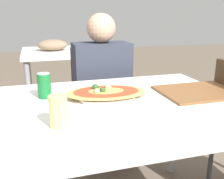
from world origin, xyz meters
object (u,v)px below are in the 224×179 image
(soda_can, at_px, (44,86))
(person_seated, at_px, (102,80))
(pizza_main, at_px, (106,93))
(chair_far_seated, at_px, (99,98))
(dining_table, at_px, (115,117))
(drink_glass, at_px, (58,111))

(soda_can, bearing_deg, person_seated, 49.39)
(person_seated, height_order, pizza_main, person_seated)
(soda_can, bearing_deg, chair_far_seated, 55.22)
(dining_table, bearing_deg, soda_can, 149.49)
(person_seated, xyz_separation_m, drink_glass, (-0.39, -0.86, 0.12))
(pizza_main, bearing_deg, drink_glass, -131.81)
(chair_far_seated, distance_m, soda_can, 0.80)
(chair_far_seated, bearing_deg, dining_table, 82.29)
(dining_table, bearing_deg, person_seated, 81.00)
(person_seated, bearing_deg, chair_far_seated, -90.00)
(chair_far_seated, height_order, soda_can, chair_far_seated)
(dining_table, height_order, chair_far_seated, chair_far_seated)
(dining_table, distance_m, chair_far_seated, 0.81)
(soda_can, bearing_deg, pizza_main, -14.47)
(person_seated, distance_m, soda_can, 0.66)
(chair_far_seated, distance_m, drink_glass, 1.09)
(chair_far_seated, distance_m, pizza_main, 0.74)
(soda_can, bearing_deg, dining_table, -30.51)
(pizza_main, height_order, drink_glass, drink_glass)
(dining_table, xyz_separation_m, pizza_main, (-0.02, 0.11, 0.09))
(drink_glass, bearing_deg, chair_far_seated, 68.43)
(dining_table, height_order, soda_can, soda_can)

